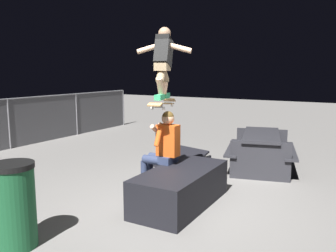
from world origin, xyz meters
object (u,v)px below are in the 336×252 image
at_px(ledge_box_main, 181,187).
at_px(picnic_table_back, 261,145).
at_px(person_sitting_on_ledge, 162,148).
at_px(skater_airborne, 163,60).
at_px(skateboard, 163,104).
at_px(kicker_ramp, 180,162).
at_px(trash_bin, 14,205).

distance_m(ledge_box_main, picnic_table_back, 2.63).
bearing_deg(person_sitting_on_ledge, ledge_box_main, -116.04).
relative_size(person_sitting_on_ledge, skater_airborne, 1.24).
bearing_deg(ledge_box_main, skateboard, 61.36).
relative_size(ledge_box_main, picnic_table_back, 0.90).
xyz_separation_m(person_sitting_on_ledge, picnic_table_back, (2.34, -0.95, -0.29)).
height_order(ledge_box_main, kicker_ramp, ledge_box_main).
bearing_deg(skateboard, trash_bin, 167.02).
height_order(ledge_box_main, trash_bin, trash_bin).
xyz_separation_m(skater_airborne, trash_bin, (-2.40, 0.52, -1.69)).
relative_size(skater_airborne, kicker_ramp, 0.96).
distance_m(skateboard, kicker_ramp, 2.33).
bearing_deg(kicker_ramp, person_sitting_on_ledge, -160.12).
bearing_deg(trash_bin, kicker_ramp, 1.24).
distance_m(person_sitting_on_ledge, kicker_ramp, 2.00).
bearing_deg(person_sitting_on_ledge, picnic_table_back, -21.98).
bearing_deg(skater_airborne, ledge_box_main, -122.50).
height_order(kicker_ramp, trash_bin, trash_bin).
relative_size(kicker_ramp, trash_bin, 1.17).
bearing_deg(ledge_box_main, skater_airborne, 57.50).
height_order(skateboard, trash_bin, skateboard).
bearing_deg(person_sitting_on_ledge, skater_airborne, 15.02).
distance_m(person_sitting_on_ledge, trash_bin, 2.40).
height_order(person_sitting_on_ledge, kicker_ramp, person_sitting_on_ledge).
relative_size(ledge_box_main, trash_bin, 1.79).
distance_m(ledge_box_main, skater_airborne, 2.00).
height_order(skater_airborne, picnic_table_back, skater_airborne).
distance_m(skateboard, picnic_table_back, 2.69).
bearing_deg(person_sitting_on_ledge, kicker_ramp, 19.88).
xyz_separation_m(kicker_ramp, trash_bin, (-4.07, -0.09, 0.43)).
distance_m(ledge_box_main, trash_bin, 2.33).
height_order(kicker_ramp, picnic_table_back, picnic_table_back).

